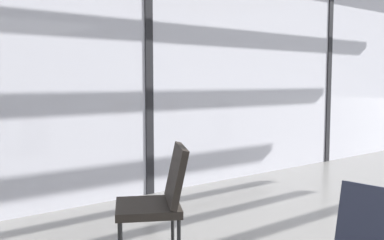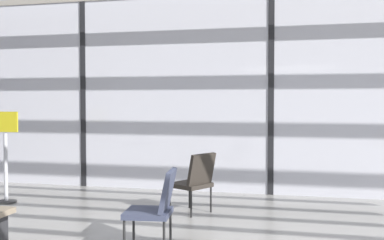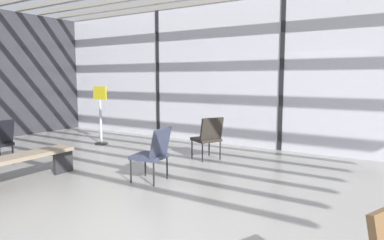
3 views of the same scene
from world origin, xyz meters
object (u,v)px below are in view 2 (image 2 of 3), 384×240
(lounge_chair_3, at_px, (195,179))
(lounge_chair_0, at_px, (156,204))
(info_sign, at_px, (6,160))
(parked_airplane, at_px, (227,80))

(lounge_chair_3, bearing_deg, lounge_chair_0, 28.24)
(lounge_chair_0, distance_m, lounge_chair_3, 1.74)
(lounge_chair_0, bearing_deg, info_sign, -126.97)
(parked_airplane, height_order, info_sign, parked_airplane)
(lounge_chair_0, xyz_separation_m, lounge_chair_3, (0.01, 1.74, 0.00))
(parked_airplane, distance_m, lounge_chair_0, 9.17)
(lounge_chair_0, xyz_separation_m, info_sign, (-3.06, 1.73, 0.18))
(parked_airplane, relative_size, lounge_chair_0, 15.65)
(lounge_chair_3, bearing_deg, info_sign, -61.31)
(info_sign, bearing_deg, lounge_chair_0, -29.50)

